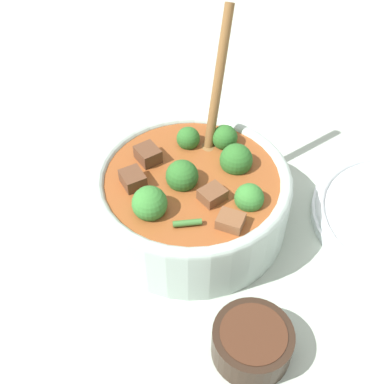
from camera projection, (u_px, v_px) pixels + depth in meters
The scene contains 3 objects.
ground_plane at pixel (192, 221), 0.65m from camera, with size 4.00×4.00×0.00m, color #ADBCAD.
stew_bowl at pixel (192, 194), 0.61m from camera, with size 0.25×0.25×0.25m.
condiment_bowl at pixel (252, 341), 0.50m from camera, with size 0.09×0.09×0.04m.
Camera 1 is at (0.41, -0.07, 0.49)m, focal length 45.00 mm.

